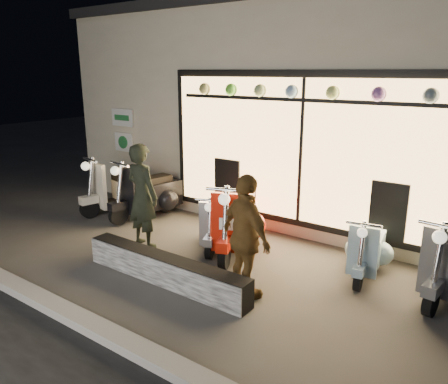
{
  "coord_description": "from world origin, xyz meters",
  "views": [
    {
      "loc": [
        3.95,
        -4.67,
        2.86
      ],
      "look_at": [
        0.16,
        0.6,
        1.05
      ],
      "focal_mm": 35.0,
      "sensor_mm": 36.0,
      "label": 1
    }
  ],
  "objects_px": {
    "graffiti_barrier": "(165,269)",
    "scooter_silver": "(218,222)",
    "scooter_red": "(237,220)",
    "man": "(142,196)",
    "woman": "(246,238)"
  },
  "relations": [
    {
      "from": "graffiti_barrier",
      "to": "scooter_silver",
      "type": "xyz_separation_m",
      "value": [
        -0.27,
        1.61,
        0.17
      ]
    },
    {
      "from": "scooter_red",
      "to": "scooter_silver",
      "type": "bearing_deg",
      "value": 163.64
    },
    {
      "from": "man",
      "to": "woman",
      "type": "relative_size",
      "value": 1.06
    },
    {
      "from": "scooter_silver",
      "to": "scooter_red",
      "type": "relative_size",
      "value": 0.78
    },
    {
      "from": "scooter_red",
      "to": "man",
      "type": "distance_m",
      "value": 1.61
    },
    {
      "from": "scooter_silver",
      "to": "man",
      "type": "height_order",
      "value": "man"
    },
    {
      "from": "graffiti_barrier",
      "to": "scooter_silver",
      "type": "height_order",
      "value": "scooter_silver"
    },
    {
      "from": "woman",
      "to": "scooter_silver",
      "type": "bearing_deg",
      "value": -19.18
    },
    {
      "from": "graffiti_barrier",
      "to": "scooter_red",
      "type": "xyz_separation_m",
      "value": [
        0.09,
        1.64,
        0.27
      ]
    },
    {
      "from": "man",
      "to": "woman",
      "type": "distance_m",
      "value": 2.38
    },
    {
      "from": "graffiti_barrier",
      "to": "man",
      "type": "relative_size",
      "value": 1.57
    },
    {
      "from": "scooter_silver",
      "to": "man",
      "type": "xyz_separation_m",
      "value": [
        -0.95,
        -0.82,
        0.5
      ]
    },
    {
      "from": "scooter_silver",
      "to": "graffiti_barrier",
      "type": "bearing_deg",
      "value": -104.76
    },
    {
      "from": "graffiti_barrier",
      "to": "scooter_red",
      "type": "height_order",
      "value": "scooter_red"
    },
    {
      "from": "scooter_red",
      "to": "woman",
      "type": "bearing_deg",
      "value": -73.55
    }
  ]
}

